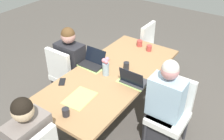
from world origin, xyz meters
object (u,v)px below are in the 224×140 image
(person_near_left_near, at_px, (164,109))
(person_far_left_mid, at_px, (72,70))
(laptop_far_left_mid, at_px, (93,62))
(phone_black, at_px, (62,82))
(coffee_mug_near_left, at_px, (140,43))
(dining_table, at_px, (112,78))
(coffee_mug_centre_left, at_px, (149,48))
(laptop_near_left_near, at_px, (134,80))
(chair_head_right_right_near, at_px, (153,48))
(chair_far_left_mid, at_px, (65,72))
(coffee_mug_near_right, at_px, (126,66))
(flower_vase, at_px, (106,66))
(chair_near_left_near, at_px, (171,109))
(coffee_mug_centre_right, at_px, (66,112))

(person_near_left_near, bearing_deg, person_far_left_mid, 89.56)
(laptop_far_left_mid, relative_size, phone_black, 2.13)
(laptop_far_left_mid, bearing_deg, coffee_mug_near_left, -16.47)
(dining_table, distance_m, coffee_mug_centre_left, 0.82)
(dining_table, xyz_separation_m, laptop_near_left_near, (-0.03, -0.34, 0.12))
(laptop_near_left_near, bearing_deg, chair_head_right_right_near, 16.84)
(coffee_mug_centre_left, bearing_deg, laptop_near_left_near, -164.57)
(laptop_near_left_near, height_order, laptop_far_left_mid, laptop_near_left_near)
(laptop_far_left_mid, bearing_deg, chair_far_left_mid, 102.10)
(coffee_mug_near_left, height_order, phone_black, coffee_mug_near_left)
(person_near_left_near, distance_m, coffee_mug_near_right, 0.74)
(coffee_mug_near_right, bearing_deg, person_far_left_mid, 102.23)
(coffee_mug_near_left, bearing_deg, person_near_left_near, -135.82)
(coffee_mug_near_right, bearing_deg, flower_vase, 148.98)
(phone_black, bearing_deg, dining_table, -74.57)
(person_far_left_mid, bearing_deg, coffee_mug_centre_left, -45.92)
(chair_near_left_near, bearing_deg, coffee_mug_near_left, 48.72)
(flower_vase, bearing_deg, coffee_mug_near_right, -31.02)
(chair_near_left_near, distance_m, chair_head_right_right_near, 1.56)
(coffee_mug_centre_left, height_order, coffee_mug_centre_right, coffee_mug_centre_right)
(person_near_left_near, bearing_deg, coffee_mug_near_right, 73.90)
(flower_vase, bearing_deg, coffee_mug_near_left, 2.10)
(coffee_mug_centre_left, bearing_deg, dining_table, 172.43)
(flower_vase, bearing_deg, chair_head_right_right_near, 1.21)
(person_far_left_mid, distance_m, coffee_mug_centre_left, 1.18)
(chair_near_left_near, relative_size, flower_vase, 3.71)
(chair_near_left_near, bearing_deg, person_near_left_near, 141.24)
(flower_vase, relative_size, laptop_far_left_mid, 0.76)
(chair_far_left_mid, bearing_deg, laptop_far_left_mid, -77.90)
(chair_far_left_mid, xyz_separation_m, coffee_mug_near_left, (0.93, -0.70, 0.29))
(coffee_mug_near_left, bearing_deg, person_far_left_mid, 143.18)
(coffee_mug_centre_left, bearing_deg, chair_far_left_mid, 134.62)
(dining_table, height_order, chair_near_left_near, chair_near_left_near)
(chair_head_right_right_near, relative_size, coffee_mug_centre_left, 10.31)
(chair_far_left_mid, bearing_deg, flower_vase, -89.65)
(dining_table, bearing_deg, chair_near_left_near, -85.36)
(chair_near_left_near, bearing_deg, laptop_far_left_mid, 92.03)
(person_far_left_mid, height_order, chair_head_right_right_near, person_far_left_mid)
(person_far_left_mid, height_order, laptop_near_left_near, person_far_left_mid)
(chair_far_left_mid, distance_m, flower_vase, 0.82)
(chair_far_left_mid, relative_size, laptop_near_left_near, 2.81)
(chair_head_right_right_near, bearing_deg, person_near_left_near, -148.28)
(chair_far_left_mid, xyz_separation_m, laptop_near_left_near, (0.04, -1.12, 0.29))
(person_near_left_near, bearing_deg, laptop_far_left_mid, 88.20)
(coffee_mug_near_right, distance_m, coffee_mug_centre_left, 0.63)
(chair_near_left_near, distance_m, phone_black, 1.36)
(chair_near_left_near, height_order, coffee_mug_near_right, chair_near_left_near)
(coffee_mug_near_left, height_order, coffee_mug_centre_left, coffee_mug_near_left)
(laptop_near_left_near, bearing_deg, coffee_mug_centre_left, 15.43)
(laptop_far_left_mid, distance_m, coffee_mug_centre_right, 1.01)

